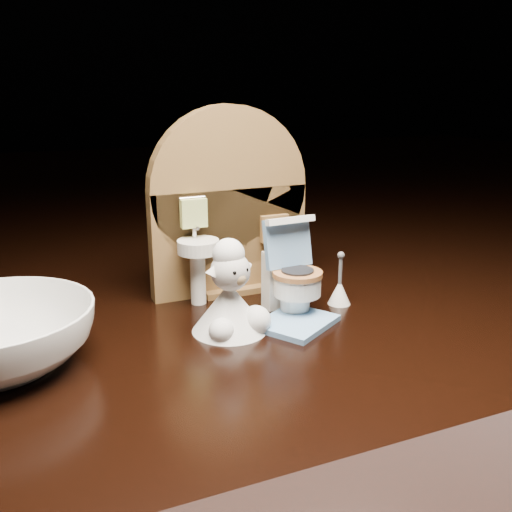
{
  "coord_description": "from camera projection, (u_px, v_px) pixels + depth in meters",
  "views": [
    {
      "loc": [
        -0.16,
        -0.36,
        0.16
      ],
      "look_at": [
        -0.0,
        0.01,
        0.05
      ],
      "focal_mm": 40.0,
      "sensor_mm": 36.0,
      "label": 1
    }
  ],
  "objects": [
    {
      "name": "toy_toilet",
      "position": [
        291.0,
        278.0,
        0.42
      ],
      "size": [
        0.04,
        0.05,
        0.07
      ],
      "rotation": [
        0.0,
        0.0,
        0.07
      ],
      "color": "white",
      "rests_on": "ground"
    },
    {
      "name": "bath_mat",
      "position": [
        296.0,
        323.0,
        0.41
      ],
      "size": [
        0.07,
        0.06,
        0.0
      ],
      "primitive_type": "cube",
      "rotation": [
        0.0,
        0.0,
        0.55
      ],
      "color": "#6C9BCD",
      "rests_on": "ground"
    },
    {
      "name": "plush_lamb",
      "position": [
        231.0,
        299.0,
        0.39
      ],
      "size": [
        0.05,
        0.05,
        0.07
      ],
      "rotation": [
        0.0,
        0.0,
        0.26
      ],
      "color": "white",
      "rests_on": "ground"
    },
    {
      "name": "toilet_brush",
      "position": [
        339.0,
        290.0,
        0.44
      ],
      "size": [
        0.02,
        0.02,
        0.04
      ],
      "color": "white",
      "rests_on": "ground"
    },
    {
      "name": "backdrop_panel",
      "position": [
        228.0,
        213.0,
        0.46
      ],
      "size": [
        0.13,
        0.05,
        0.15
      ],
      "color": "brown",
      "rests_on": "ground"
    }
  ]
}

